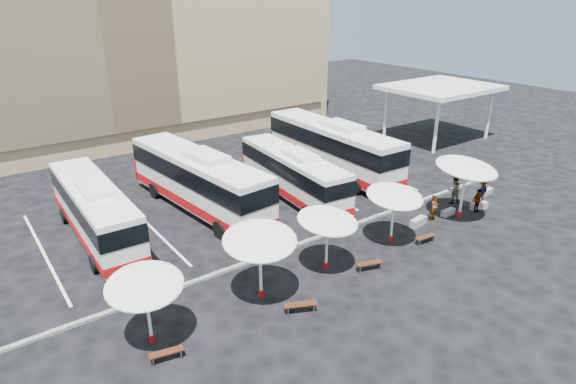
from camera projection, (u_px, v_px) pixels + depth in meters
ground at (305, 249)px, 27.01m from camera, size 120.00×120.00×0.00m
sandstone_building at (102, 0)px, 45.98m from camera, size 42.00×18.25×29.60m
service_canopy at (440, 89)px, 45.64m from camera, size 10.00×8.00×5.20m
curb_divider at (300, 244)px, 27.35m from camera, size 34.00×0.25×0.15m
bay_lines at (233, 202)px, 32.98m from camera, size 24.15×12.00×0.01m
bus_0 at (94, 209)px, 27.55m from camera, size 2.83×11.43×3.61m
bus_1 at (198, 179)px, 31.22m from camera, size 4.02×13.23×4.13m
bus_2 at (293, 173)px, 33.23m from camera, size 3.30×11.23×3.51m
bus_3 at (332, 146)px, 37.65m from camera, size 3.38×13.50×4.26m
sunshade_0 at (145, 286)px, 18.75m from camera, size 3.85×3.87×3.22m
sunshade_1 at (260, 240)px, 21.55m from camera, size 4.44×4.47×3.57m
sunshade_2 at (328, 221)px, 24.01m from camera, size 4.04×4.06×3.24m
sunshade_3 at (395, 196)px, 26.71m from camera, size 3.25×3.30×3.33m
sunshade_4 at (466, 168)px, 29.47m from camera, size 4.66×4.69×3.94m
wood_bench_0 at (166, 354)px, 18.70m from camera, size 1.38×0.63×0.41m
wood_bench_1 at (300, 306)px, 21.52m from camera, size 1.50×0.98×0.45m
wood_bench_2 at (369, 264)px, 24.83m from camera, size 1.45×0.81×0.43m
wood_bench_3 at (425, 238)px, 27.52m from camera, size 1.36×0.48×0.41m
conc_bench_0 at (418, 222)px, 29.63m from camera, size 1.33×0.60×0.48m
conc_bench_1 at (448, 212)px, 30.99m from camera, size 1.07×0.37×0.40m
conc_bench_2 at (479, 206)px, 31.89m from camera, size 1.25×0.68×0.45m
conc_bench_3 at (487, 192)px, 34.20m from camera, size 1.12×0.49×0.41m
passenger_0 at (434, 208)px, 30.03m from camera, size 0.67×0.49×1.70m
passenger_1 at (454, 190)px, 32.52m from camera, size 1.15×1.05×1.93m
passenger_2 at (478, 200)px, 31.28m from camera, size 0.97×0.48×1.60m
passenger_3 at (482, 190)px, 32.83m from camera, size 1.10×0.67×1.67m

